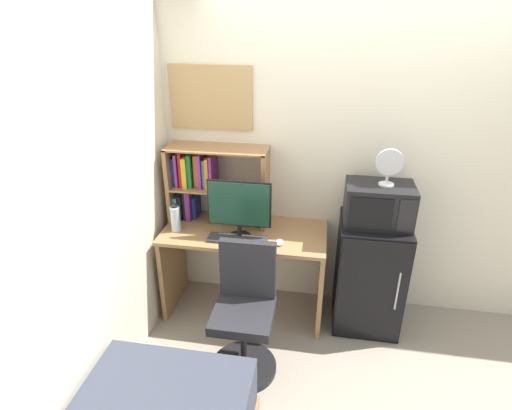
{
  "coord_description": "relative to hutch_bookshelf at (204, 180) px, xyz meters",
  "views": [
    {
      "loc": [
        -0.32,
        -3.14,
        2.36
      ],
      "look_at": [
        -0.8,
        -0.34,
        1.03
      ],
      "focal_mm": 28.83,
      "sensor_mm": 36.0,
      "label": 1
    }
  ],
  "objects": [
    {
      "name": "wall_left",
      "position": [
        -0.36,
        -1.47,
        0.17
      ],
      "size": [
        0.04,
        4.4,
        2.6
      ],
      "primitive_type": "cube",
      "color": "silver",
      "rests_on": "ground_plane"
    },
    {
      "name": "wall_back",
      "position": [
        1.66,
        0.15,
        0.17
      ],
      "size": [
        6.4,
        0.04,
        2.6
      ],
      "primitive_type": "cube",
      "color": "silver",
      "rests_on": "ground_plane"
    },
    {
      "name": "monitor",
      "position": [
        0.35,
        -0.28,
        -0.09
      ],
      "size": [
        0.49,
        0.17,
        0.47
      ],
      "color": "black",
      "rests_on": "desk"
    },
    {
      "name": "computer_mouse",
      "position": [
        0.67,
        -0.33,
        -0.33
      ],
      "size": [
        0.06,
        0.09,
        0.03
      ],
      "primitive_type": "ellipsoid",
      "color": "silver",
      "rests_on": "desk"
    },
    {
      "name": "microwave",
      "position": [
        1.38,
        -0.14,
        -0.05
      ],
      "size": [
        0.49,
        0.34,
        0.31
      ],
      "color": "black",
      "rests_on": "mini_fridge"
    },
    {
      "name": "desk",
      "position": [
        0.37,
        -0.17,
        -0.58
      ],
      "size": [
        1.31,
        0.61,
        0.78
      ],
      "color": "#997047",
      "rests_on": "ground_plane"
    },
    {
      "name": "wall_corkboard",
      "position": [
        0.05,
        0.12,
        0.64
      ],
      "size": [
        0.66,
        0.02,
        0.49
      ],
      "primitive_type": "cube",
      "color": "tan"
    },
    {
      "name": "hutch_bookshelf",
      "position": [
        0.0,
        0.0,
        0.0
      ],
      "size": [
        0.81,
        0.3,
        0.63
      ],
      "color": "#997047",
      "rests_on": "desk"
    },
    {
      "name": "mini_fridge",
      "position": [
        1.38,
        -0.15,
        -0.66
      ],
      "size": [
        0.52,
        0.53,
        0.92
      ],
      "color": "black",
      "rests_on": "ground_plane"
    },
    {
      "name": "water_bottle",
      "position": [
        -0.17,
        -0.26,
        -0.24
      ],
      "size": [
        0.08,
        0.08,
        0.22
      ],
      "color": "silver",
      "rests_on": "desk"
    },
    {
      "name": "desk_chair",
      "position": [
        0.49,
        -0.78,
        -0.69
      ],
      "size": [
        0.47,
        0.47,
        0.96
      ],
      "color": "black",
      "rests_on": "ground_plane"
    },
    {
      "name": "desk_fan",
      "position": [
        1.41,
        -0.15,
        0.26
      ],
      "size": [
        0.19,
        0.11,
        0.27
      ],
      "color": "silver",
      "rests_on": "microwave"
    },
    {
      "name": "keyboard",
      "position": [
        0.35,
        -0.34,
        -0.34
      ],
      "size": [
        0.46,
        0.14,
        0.02
      ],
      "primitive_type": "cube",
      "color": "#333338",
      "rests_on": "desk"
    }
  ]
}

